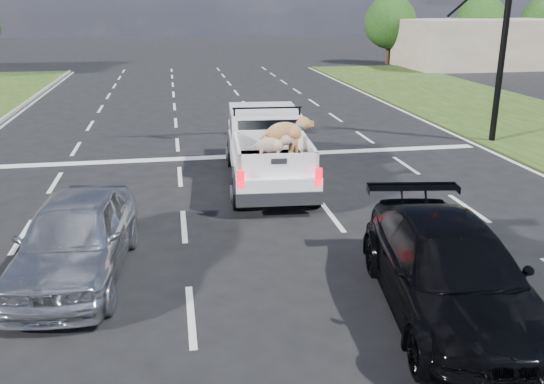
{
  "coord_description": "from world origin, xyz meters",
  "views": [
    {
      "loc": [
        -1.87,
        -8.37,
        4.87
      ],
      "look_at": [
        -0.06,
        2.0,
        1.38
      ],
      "focal_mm": 38.0,
      "sensor_mm": 36.0,
      "label": 1
    }
  ],
  "objects_px": {
    "pickup_truck": "(268,147)",
    "silver_sedan": "(75,237)",
    "traffic_signal": "(442,6)",
    "black_coupe": "(450,272)"
  },
  "relations": [
    {
      "from": "pickup_truck",
      "to": "silver_sedan",
      "type": "height_order",
      "value": "pickup_truck"
    },
    {
      "from": "traffic_signal",
      "to": "silver_sedan",
      "type": "bearing_deg",
      "value": -141.59
    },
    {
      "from": "traffic_signal",
      "to": "pickup_truck",
      "type": "bearing_deg",
      "value": -152.08
    },
    {
      "from": "pickup_truck",
      "to": "silver_sedan",
      "type": "distance_m",
      "value": 6.88
    },
    {
      "from": "silver_sedan",
      "to": "black_coupe",
      "type": "xyz_separation_m",
      "value": [
        6.12,
        -2.49,
        -0.01
      ]
    },
    {
      "from": "traffic_signal",
      "to": "silver_sedan",
      "type": "distance_m",
      "value": 14.51
    },
    {
      "from": "black_coupe",
      "to": "silver_sedan",
      "type": "bearing_deg",
      "value": 165.92
    },
    {
      "from": "pickup_truck",
      "to": "silver_sedan",
      "type": "xyz_separation_m",
      "value": [
        -4.45,
        -5.24,
        -0.23
      ]
    },
    {
      "from": "silver_sedan",
      "to": "black_coupe",
      "type": "height_order",
      "value": "silver_sedan"
    },
    {
      "from": "traffic_signal",
      "to": "pickup_truck",
      "type": "relative_size",
      "value": 1.57
    }
  ]
}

